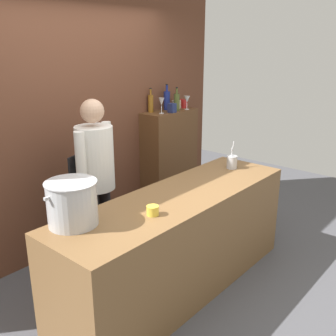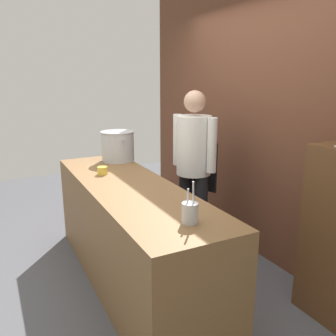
# 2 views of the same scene
# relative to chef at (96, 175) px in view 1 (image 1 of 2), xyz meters

# --- Properties ---
(ground_plane) EXTENTS (8.00, 8.00, 0.00)m
(ground_plane) POSITION_rel_chef_xyz_m (0.25, -0.78, -0.96)
(ground_plane) COLOR #4C4C51
(brick_back_panel) EXTENTS (4.40, 0.10, 3.00)m
(brick_back_panel) POSITION_rel_chef_xyz_m (0.25, 0.62, 0.54)
(brick_back_panel) COLOR brown
(brick_back_panel) RESTS_ON ground_plane
(prep_counter) EXTENTS (2.42, 0.70, 0.90)m
(prep_counter) POSITION_rel_chef_xyz_m (0.25, -0.78, -0.51)
(prep_counter) COLOR brown
(prep_counter) RESTS_ON ground_plane
(bar_cabinet) EXTENTS (0.76, 0.32, 1.31)m
(bar_cabinet) POSITION_rel_chef_xyz_m (1.52, 0.41, -0.31)
(bar_cabinet) COLOR brown
(bar_cabinet) RESTS_ON ground_plane
(chef) EXTENTS (0.51, 0.40, 1.66)m
(chef) POSITION_rel_chef_xyz_m (0.00, 0.00, 0.00)
(chef) COLOR black
(chef) RESTS_ON ground_plane
(stockpot_large) EXTENTS (0.42, 0.36, 0.32)m
(stockpot_large) POSITION_rel_chef_xyz_m (-0.66, -0.56, 0.09)
(stockpot_large) COLOR #B7BABF
(stockpot_large) RESTS_ON prep_counter
(utensil_crock) EXTENTS (0.10, 0.10, 0.28)m
(utensil_crock) POSITION_rel_chef_xyz_m (1.16, -0.73, 0.00)
(utensil_crock) COLOR #B7BABF
(utensil_crock) RESTS_ON prep_counter
(butter_jar) EXTENTS (0.09, 0.09, 0.07)m
(butter_jar) POSITION_rel_chef_xyz_m (-0.19, -0.88, -0.03)
(butter_jar) COLOR yellow
(butter_jar) RESTS_ON prep_counter
(wine_bottle_olive) EXTENTS (0.07, 0.07, 0.28)m
(wine_bottle_olive) POSITION_rel_chef_xyz_m (1.61, 0.36, 0.46)
(wine_bottle_olive) COLOR #475123
(wine_bottle_olive) RESTS_ON bar_cabinet
(wine_bottle_cobalt) EXTENTS (0.08, 0.08, 0.32)m
(wine_bottle_cobalt) POSITION_rel_chef_xyz_m (1.56, 0.48, 0.47)
(wine_bottle_cobalt) COLOR navy
(wine_bottle_cobalt) RESTS_ON bar_cabinet
(wine_bottle_amber) EXTENTS (0.07, 0.07, 0.29)m
(wine_bottle_amber) POSITION_rel_chef_xyz_m (1.31, 0.52, 0.46)
(wine_bottle_amber) COLOR #8C5919
(wine_bottle_amber) RESTS_ON bar_cabinet
(wine_glass_tall) EXTENTS (0.07, 0.07, 0.18)m
(wine_glass_tall) POSITION_rel_chef_xyz_m (1.32, 0.36, 0.48)
(wine_glass_tall) COLOR silver
(wine_glass_tall) RESTS_ON bar_cabinet
(wine_glass_short) EXTENTS (0.08, 0.08, 0.17)m
(wine_glass_short) POSITION_rel_chef_xyz_m (1.75, 0.32, 0.47)
(wine_glass_short) COLOR silver
(wine_glass_short) RESTS_ON bar_cabinet
(spice_tin_red) EXTENTS (0.08, 0.08, 0.11)m
(spice_tin_red) POSITION_rel_chef_xyz_m (1.82, 0.44, 0.40)
(spice_tin_red) COLOR red
(spice_tin_red) RESTS_ON bar_cabinet
(spice_tin_cream) EXTENTS (0.08, 0.08, 0.10)m
(spice_tin_cream) POSITION_rel_chef_xyz_m (1.72, 0.46, 0.40)
(spice_tin_cream) COLOR beige
(spice_tin_cream) RESTS_ON bar_cabinet
(spice_tin_navy) EXTENTS (0.08, 0.08, 0.11)m
(spice_tin_navy) POSITION_rel_chef_xyz_m (1.45, 0.31, 0.40)
(spice_tin_navy) COLOR navy
(spice_tin_navy) RESTS_ON bar_cabinet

